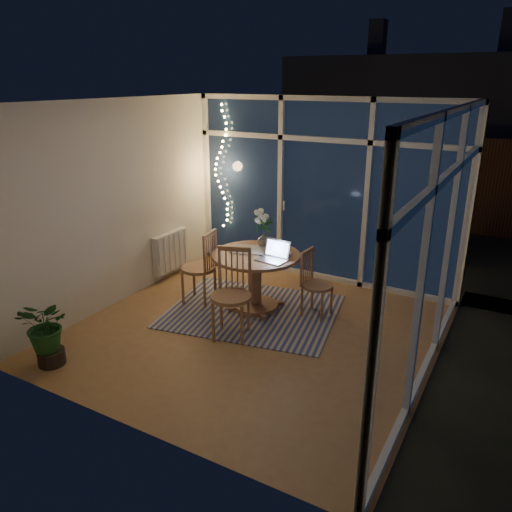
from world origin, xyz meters
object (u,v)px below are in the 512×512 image
Objects in this scene: flower_vase at (265,239)px; potted_plant at (47,331)px; chair_left at (198,266)px; laptop at (272,251)px; dining_table at (256,282)px; chair_front at (231,295)px; chair_right at (318,284)px.

potted_plant is (-1.17, -2.51, -0.48)m from flower_vase.
laptop is at bearing 84.37° from chair_left.
dining_table is 0.57m from flower_vase.
chair_front is (0.88, -0.60, 0.02)m from chair_left.
laptop is 1.65× the size of flower_vase.
chair_front is at bearing 47.14° from potted_plant.
chair_right is 1.17m from chair_front.
laptop is (0.17, 0.65, 0.36)m from chair_front.
chair_front is (0.11, -0.78, 0.15)m from dining_table.
chair_left is at bearing 128.22° from chair_front.
chair_front is at bearing -99.22° from laptop.
chair_right reaches higher than potted_plant.
chair_right is 2.50× the size of laptop.
laptop is (-0.47, -0.32, 0.45)m from chair_right.
laptop reaches higher than chair_left.
potted_plant is at bearing 144.51° from chair_right.
potted_plant reaches higher than dining_table.
flower_vase is 2.80m from potted_plant.
chair_front reaches higher than dining_table.
potted_plant is (-1.50, -2.08, -0.50)m from laptop.
laptop is at bearing -52.13° from flower_vase.
chair_front reaches higher than chair_right.
laptop is at bearing -23.02° from dining_table.
chair_front reaches higher than laptop.
flower_vase reaches higher than dining_table.
flower_vase is (-0.16, 1.08, 0.33)m from chair_front.
chair_front reaches higher than flower_vase.
chair_right is at bearing 38.77° from chair_front.
flower_vase is at bearing 65.06° from potted_plant.
chair_left is 0.95× the size of chair_front.
dining_table is 1.28× the size of chair_right.
dining_table is at bearing 94.49° from chair_left.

